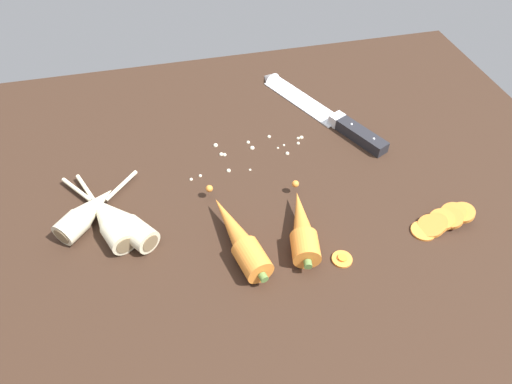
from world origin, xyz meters
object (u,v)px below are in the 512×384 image
object	(u,v)px
whole_carrot_second	(302,227)
parsnip_front	(119,219)
carrot_slice_stack	(442,221)
carrot_slice_stray_near	(342,258)
whole_carrot	(239,237)
chefs_knife	(316,108)
parsnip_mid_left	(88,212)
parsnip_mid_right	(108,219)

from	to	relation	value
whole_carrot_second	parsnip_front	xyz separation A→B (cm)	(-27.41, 8.23, -0.12)
carrot_slice_stack	parsnip_front	bearing A→B (deg)	167.23
carrot_slice_stray_near	carrot_slice_stack	bearing A→B (deg)	8.76
whole_carrot	carrot_slice_stray_near	size ratio (longest dim) A/B	6.41
carrot_slice_stray_near	whole_carrot_second	bearing A→B (deg)	128.35
chefs_knife	carrot_slice_stray_near	distance (cm)	37.36
carrot_slice_stack	chefs_knife	bearing A→B (deg)	105.96
whole_carrot_second	parsnip_mid_left	world-z (taller)	whole_carrot_second
whole_carrot_second	parsnip_mid_left	size ratio (longest dim) A/B	1.20
parsnip_mid_left	parsnip_front	bearing A→B (deg)	-28.49
chefs_knife	whole_carrot	xyz separation A→B (cm)	(-22.62, -30.29, 1.45)
whole_carrot_second	parsnip_mid_left	bearing A→B (deg)	161.41
whole_carrot_second	carrot_slice_stray_near	bearing A→B (deg)	-51.65
parsnip_mid_right	parsnip_mid_left	bearing A→B (deg)	144.15
whole_carrot_second	carrot_slice_stack	world-z (taller)	whole_carrot_second
carrot_slice_stray_near	parsnip_mid_right	bearing A→B (deg)	156.87
carrot_slice_stack	carrot_slice_stray_near	distance (cm)	18.01
chefs_knife	carrot_slice_stray_near	size ratio (longest dim) A/B	10.59
parsnip_mid_right	carrot_slice_stack	bearing A→B (deg)	-12.75
parsnip_mid_right	chefs_knife	bearing A→B (deg)	27.82
chefs_knife	whole_carrot_second	world-z (taller)	whole_carrot_second
chefs_knife	parsnip_mid_right	xyz separation A→B (cm)	(-41.83, -22.07, 1.33)
parsnip_mid_right	carrot_slice_stack	size ratio (longest dim) A/B	1.76
chefs_knife	parsnip_front	distance (cm)	46.01
chefs_knife	parsnip_mid_right	bearing A→B (deg)	-152.18
whole_carrot	parsnip_mid_left	world-z (taller)	whole_carrot
carrot_slice_stack	whole_carrot_second	bearing A→B (deg)	172.23
parsnip_front	carrot_slice_stray_near	distance (cm)	34.98
parsnip_front	parsnip_mid_right	xyz separation A→B (cm)	(-1.69, 0.36, 0.00)
parsnip_front	carrot_slice_stack	distance (cm)	51.06
chefs_knife	parsnip_front	bearing A→B (deg)	-150.80
whole_carrot_second	carrot_slice_stack	bearing A→B (deg)	-7.77
whole_carrot	carrot_slice_stray_near	bearing A→B (deg)	-23.11
parsnip_mid_left	whole_carrot	bearing A→B (deg)	-25.10
parsnip_mid_left	carrot_slice_stack	distance (cm)	56.33
chefs_knife	whole_carrot	distance (cm)	37.83
parsnip_mid_right	carrot_slice_stack	xyz separation A→B (cm)	(51.48, -11.65, -0.91)
whole_carrot	parsnip_mid_left	xyz separation A→B (cm)	(-22.33, 10.46, -0.12)
chefs_knife	carrot_slice_stray_near	world-z (taller)	chefs_knife
whole_carrot	parsnip_front	size ratio (longest dim) A/B	1.02
chefs_knife	whole_carrot_second	xyz separation A→B (cm)	(-12.73, -30.67, 1.45)
chefs_knife	parsnip_front	world-z (taller)	parsnip_front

